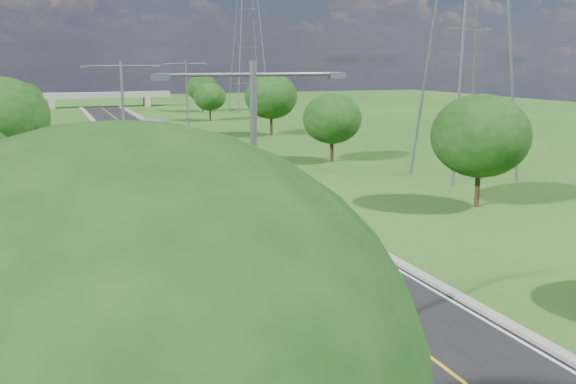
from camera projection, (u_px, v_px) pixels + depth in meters
name	position (u px, v px, depth m)	size (l,w,h in m)	color
ground	(168.00, 159.00, 66.60)	(260.00, 260.00, 0.00)	#214C15
road	(158.00, 151.00, 72.08)	(8.00, 150.00, 0.06)	black
curb_left	(120.00, 152.00, 70.59)	(0.50, 150.00, 0.22)	gray
curb_right	(195.00, 148.00, 73.55)	(0.50, 150.00, 0.22)	gray
speed_limit_sign	(291.00, 175.00, 47.93)	(0.55, 0.09, 2.40)	slate
overpass	(100.00, 96.00, 139.35)	(30.00, 3.00, 3.20)	gray
streetlight_near_left	(254.00, 197.00, 19.37)	(5.90, 0.25, 10.00)	slate
streetlight_mid_left	(123.00, 114.00, 49.58)	(5.90, 0.25, 10.00)	slate
streetlight_far_right	(187.00, 92.00, 83.97)	(5.90, 0.25, 10.00)	slate
power_tower_near	(471.00, 11.00, 53.13)	(9.00, 6.40, 28.00)	slate
power_tower_far	(248.00, 39.00, 123.18)	(9.00, 6.40, 28.00)	slate
tree_lc	(1.00, 117.00, 51.10)	(7.56, 7.56, 8.79)	black
tree_le	(23.00, 99.00, 95.47)	(5.88, 5.88, 6.84)	black
tree_lf	(126.00, 377.00, 8.48)	(7.98, 7.98, 9.28)	black
tree_rb	(480.00, 136.00, 43.70)	(6.72, 6.72, 7.82)	black
tree_rc	(332.00, 119.00, 63.62)	(5.88, 5.88, 6.84)	black
tree_rd	(271.00, 96.00, 86.11)	(7.14, 7.14, 8.30)	black
tree_re	(210.00, 97.00, 107.46)	(5.46, 5.46, 6.35)	black
tree_rf	(202.00, 88.00, 126.86)	(6.30, 6.30, 7.33)	black
bus_outbound	(157.00, 131.00, 79.82)	(2.26, 9.64, 2.69)	silver
bus_inbound	(200.00, 177.00, 48.23)	(2.27, 9.69, 2.70)	white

